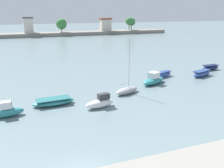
{
  "coord_description": "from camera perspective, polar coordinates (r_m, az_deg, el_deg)",
  "views": [
    {
      "loc": [
        -2.72,
        -13.49,
        10.78
      ],
      "look_at": [
        8.71,
        17.27,
        0.97
      ],
      "focal_mm": 39.68,
      "sensor_mm": 36.0,
      "label": 1
    }
  ],
  "objects": [
    {
      "name": "moored_boat_1",
      "position": [
        28.36,
        -23.29,
        -5.84
      ],
      "size": [
        3.74,
        1.54,
        1.68
      ],
      "rotation": [
        0.0,
        0.0,
        0.08
      ],
      "color": "teal",
      "rests_on": "ground"
    },
    {
      "name": "moored_boat_2",
      "position": [
        30.12,
        -13.33,
        -4.0
      ],
      "size": [
        5.02,
        2.15,
        0.81
      ],
      "rotation": [
        0.0,
        0.0,
        0.05
      ],
      "color": "teal",
      "rests_on": "ground"
    },
    {
      "name": "moored_boat_3",
      "position": [
        28.54,
        -2.71,
        -4.29
      ],
      "size": [
        3.6,
        1.76,
        1.62
      ],
      "rotation": [
        0.0,
        0.0,
        0.16
      ],
      "color": "white",
      "rests_on": "ground"
    },
    {
      "name": "moored_boat_4",
      "position": [
        33.29,
        3.47,
        -1.41
      ],
      "size": [
        4.06,
        2.73,
        7.31
      ],
      "rotation": [
        0.0,
        0.0,
        0.39
      ],
      "color": "#9E9EA3",
      "rests_on": "ground"
    },
    {
      "name": "moored_boat_5",
      "position": [
        38.07,
        9.55,
        0.99
      ],
      "size": [
        4.99,
        3.59,
        1.85
      ],
      "rotation": [
        0.0,
        0.0,
        0.45
      ],
      "color": "teal",
      "rests_on": "ground"
    },
    {
      "name": "moored_boat_6",
      "position": [
        42.5,
        11.8,
        2.21
      ],
      "size": [
        3.74,
        2.24,
        0.92
      ],
      "rotation": [
        0.0,
        0.0,
        0.35
      ],
      "color": "#3856A8",
      "rests_on": "ground"
    },
    {
      "name": "moored_boat_7",
      "position": [
        44.59,
        19.96,
        2.29
      ],
      "size": [
        4.64,
        2.71,
        1.02
      ],
      "rotation": [
        0.0,
        0.0,
        0.31
      ],
      "color": "#3856A8",
      "rests_on": "ground"
    },
    {
      "name": "moored_boat_8",
      "position": [
        50.11,
        21.74,
        3.55
      ],
      "size": [
        3.68,
        1.59,
        0.94
      ],
      "rotation": [
        0.0,
        0.0,
        0.06
      ],
      "color": "navy",
      "rests_on": "ground"
    },
    {
      "name": "distant_shoreline",
      "position": [
        111.97,
        -17.97,
        11.29
      ],
      "size": [
        129.71,
        8.35,
        8.22
      ],
      "color": "gray",
      "rests_on": "ground"
    }
  ]
}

